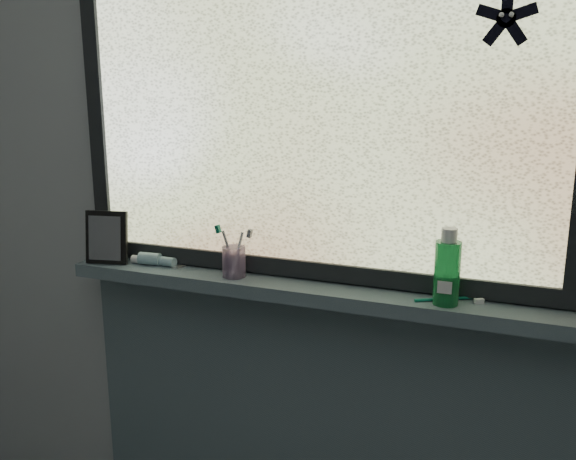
{
  "coord_description": "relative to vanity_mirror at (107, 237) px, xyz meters",
  "views": [
    {
      "loc": [
        0.48,
        -0.38,
        1.6
      ],
      "look_at": [
        -0.06,
        1.05,
        1.22
      ],
      "focal_mm": 40.0,
      "sensor_mm": 36.0,
      "label": 1
    }
  ],
  "objects": [
    {
      "name": "wall_back",
      "position": [
        0.72,
        0.1,
        0.15
      ],
      "size": [
        3.0,
        0.01,
        2.5
      ],
      "primitive_type": "cube",
      "color": "#9EA3A8",
      "rests_on": "ground"
    },
    {
      "name": "starfish_sticker",
      "position": [
        1.12,
        0.06,
        0.62
      ],
      "size": [
        0.15,
        0.02,
        0.15
      ],
      "primitive_type": null,
      "color": "black",
      "rests_on": "window_pane"
    },
    {
      "name": "frame_bottom",
      "position": [
        0.72,
        0.07,
        -0.05
      ],
      "size": [
        1.6,
        0.03,
        0.05
      ],
      "primitive_type": "cube",
      "color": "black",
      "rests_on": "windowsill"
    },
    {
      "name": "sill_apron",
      "position": [
        0.72,
        0.08,
        -0.61
      ],
      "size": [
        1.62,
        0.02,
        0.98
      ],
      "primitive_type": "cube",
      "color": "#4D5E67",
      "rests_on": "floor"
    },
    {
      "name": "frame_left",
      "position": [
        -0.05,
        0.07,
        0.43
      ],
      "size": [
        0.05,
        0.03,
        1.1
      ],
      "primitive_type": "cube",
      "color": "black",
      "rests_on": "wall_back"
    },
    {
      "name": "toothbrush_lying",
      "position": [
        1.02,
        0.03,
        -0.08
      ],
      "size": [
        0.18,
        0.11,
        0.01
      ],
      "primitive_type": null,
      "rotation": [
        0.0,
        0.0,
        0.5
      ],
      "color": "#0B6A52",
      "rests_on": "windowsill"
    },
    {
      "name": "toothbrush_cup",
      "position": [
        0.43,
        0.02,
        -0.04
      ],
      "size": [
        0.07,
        0.07,
        0.09
      ],
      "primitive_type": "cylinder",
      "rotation": [
        0.0,
        0.0,
        -0.02
      ],
      "color": "#B08EBC",
      "rests_on": "windowsill"
    },
    {
      "name": "toothpaste_tube",
      "position": [
        0.15,
        0.03,
        -0.06
      ],
      "size": [
        0.21,
        0.05,
        0.04
      ],
      "primitive_type": null,
      "rotation": [
        0.0,
        0.0,
        0.03
      ],
      "color": "silver",
      "rests_on": "windowsill"
    },
    {
      "name": "vanity_mirror",
      "position": [
        0.0,
        0.0,
        0.0
      ],
      "size": [
        0.14,
        0.09,
        0.16
      ],
      "primitive_type": "cube",
      "rotation": [
        0.0,
        0.0,
        0.21
      ],
      "color": "black",
      "rests_on": "windowsill"
    },
    {
      "name": "windowsill",
      "position": [
        0.72,
        0.02,
        -0.1
      ],
      "size": [
        1.62,
        0.14,
        0.04
      ],
      "primitive_type": "cube",
      "color": "#4D5E67",
      "rests_on": "wall_back"
    },
    {
      "name": "mouthwash_bottle",
      "position": [
        1.03,
        0.0,
        0.02
      ],
      "size": [
        0.08,
        0.08,
        0.16
      ],
      "primitive_type": "cylinder",
      "rotation": [
        0.0,
        0.0,
        -0.25
      ],
      "color": "green",
      "rests_on": "windowsill"
    },
    {
      "name": "window_pane",
      "position": [
        0.72,
        0.07,
        0.43
      ],
      "size": [
        1.5,
        0.01,
        1.0
      ],
      "primitive_type": "cube",
      "color": "silver",
      "rests_on": "wall_back"
    }
  ]
}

